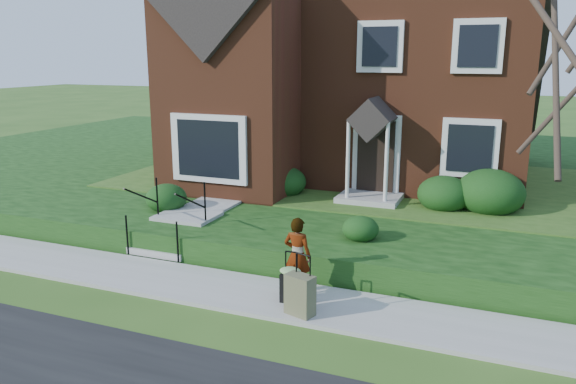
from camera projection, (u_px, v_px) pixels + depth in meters
The scene contains 10 objects.
ground at pixel (238, 294), 10.61m from camera, with size 120.00×120.00×0.00m, color #2D5119.
sidewalk at pixel (238, 292), 10.60m from camera, with size 60.00×1.60×0.08m, color #9E9B93.
terrace at pixel (490, 180), 18.92m from camera, with size 44.00×20.00×0.60m, color black.
walkway at pixel (238, 192), 15.87m from camera, with size 1.20×6.00×0.06m, color #9E9B93.
main_house at pixel (363, 27), 18.09m from camera, with size 10.40×10.20×9.40m.
front_steps at pixel (177, 228), 13.06m from camera, with size 1.40×2.02×1.50m.
foundation_shrubs at pixel (336, 183), 14.81m from camera, with size 10.05×4.57×1.18m.
woman at pixel (297, 255), 10.31m from camera, with size 0.53×0.35×1.46m, color #999999.
suitcase_black at pixel (290, 283), 10.00m from camera, with size 0.41×0.35×0.94m.
suitcase_olive at pixel (300, 295), 9.51m from camera, with size 0.55×0.41×1.07m.
Camera 1 is at (4.54, -8.78, 4.40)m, focal length 35.00 mm.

